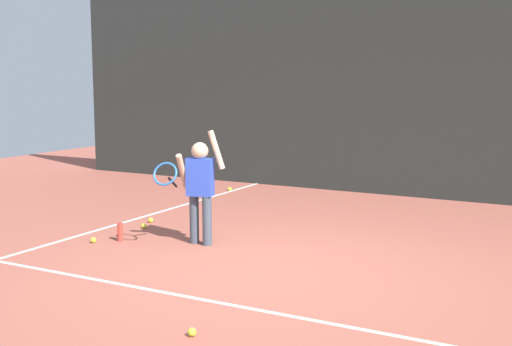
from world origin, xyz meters
TOP-DOWN VIEW (x-y plane):
  - ground_plane at (0.00, 0.00)m, footprint 20.00×20.00m
  - court_line_baseline at (0.00, -1.05)m, footprint 9.00×0.05m
  - court_line_sideline at (-2.73, 1.00)m, footprint 0.05×9.00m
  - back_fence_windscreen at (0.00, 4.92)m, footprint 13.21×0.08m
  - fence_post_0 at (-6.45, 4.98)m, footprint 0.09×0.09m
  - fence_post_1 at (-3.23, 4.98)m, footprint 0.09×0.09m
  - fence_post_2 at (0.00, 4.98)m, footprint 0.09×0.09m
  - tennis_player at (-1.17, 0.60)m, footprint 0.62×0.69m
  - water_bottle at (-2.09, 0.28)m, footprint 0.07×0.07m
  - tennis_ball_0 at (-2.31, 0.05)m, footprint 0.07×0.07m
  - tennis_ball_1 at (-2.77, 3.98)m, footprint 0.07×0.07m
  - tennis_ball_2 at (-2.41, 1.28)m, footprint 0.07×0.07m
  - tennis_ball_4 at (0.34, -1.80)m, footprint 0.07×0.07m
  - tennis_ball_5 at (-2.27, 0.95)m, footprint 0.07×0.07m

SIDE VIEW (x-z plane):
  - ground_plane at x=0.00m, z-range 0.00..0.00m
  - court_line_baseline at x=0.00m, z-range 0.00..0.00m
  - court_line_sideline at x=-2.73m, z-range 0.00..0.00m
  - tennis_ball_0 at x=-2.31m, z-range 0.00..0.07m
  - tennis_ball_1 at x=-2.77m, z-range 0.00..0.07m
  - tennis_ball_2 at x=-2.41m, z-range 0.00..0.07m
  - tennis_ball_4 at x=0.34m, z-range 0.00..0.07m
  - tennis_ball_5 at x=-2.27m, z-range 0.00..0.07m
  - water_bottle at x=-2.09m, z-range 0.00..0.22m
  - tennis_player at x=-1.17m, z-range 0.05..1.40m
  - back_fence_windscreen at x=0.00m, z-range 0.00..3.95m
  - fence_post_0 at x=-6.45m, z-range 0.00..4.10m
  - fence_post_1 at x=-3.23m, z-range 0.00..4.10m
  - fence_post_2 at x=0.00m, z-range 0.00..4.10m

